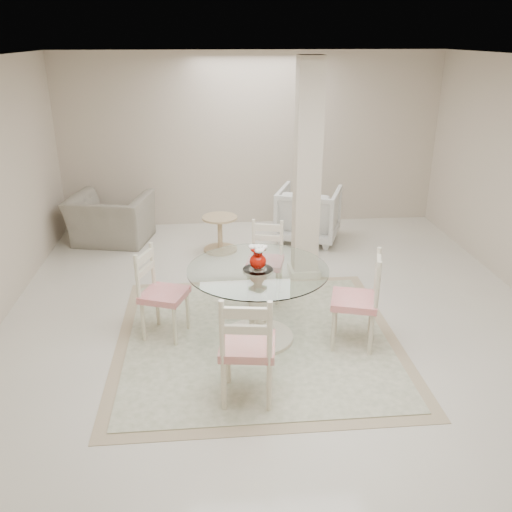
{
  "coord_description": "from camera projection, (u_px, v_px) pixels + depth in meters",
  "views": [
    {
      "loc": [
        -0.71,
        -5.07,
        2.91
      ],
      "look_at": [
        -0.25,
        -0.07,
        0.85
      ],
      "focal_mm": 38.0,
      "sensor_mm": 36.0,
      "label": 1
    }
  ],
  "objects": [
    {
      "name": "column",
      "position": [
        307.0,
        173.0,
        6.56
      ],
      "size": [
        0.3,
        0.3,
        2.7
      ],
      "primitive_type": "cube",
      "color": "beige",
      "rests_on": "ground"
    },
    {
      "name": "ground",
      "position": [
        278.0,
        326.0,
        5.83
      ],
      "size": [
        7.0,
        7.0,
        0.0
      ],
      "primitive_type": "plane",
      "color": "silver",
      "rests_on": "ground"
    },
    {
      "name": "red_vase",
      "position": [
        258.0,
        257.0,
        5.22
      ],
      "size": [
        0.19,
        0.18,
        0.25
      ],
      "color": "#AF0F05",
      "rests_on": "dining_table"
    },
    {
      "name": "dining_chair_south",
      "position": [
        247.0,
        341.0,
        4.4
      ],
      "size": [
        0.52,
        0.52,
        1.14
      ],
      "rotation": [
        0.0,
        0.0,
        3.0
      ],
      "color": "#F6ECCA",
      "rests_on": "ground"
    },
    {
      "name": "area_rug",
      "position": [
        258.0,
        339.0,
        5.57
      ],
      "size": [
        2.87,
        2.87,
        0.02
      ],
      "color": "tan",
      "rests_on": "ground"
    },
    {
      "name": "dining_table",
      "position": [
        258.0,
        305.0,
        5.41
      ],
      "size": [
        1.38,
        1.38,
        0.8
      ],
      "rotation": [
        0.0,
        0.0,
        -0.18
      ],
      "color": "beige",
      "rests_on": "ground"
    },
    {
      "name": "armchair_white",
      "position": [
        309.0,
        214.0,
        8.13
      ],
      "size": [
        1.13,
        1.15,
        0.81
      ],
      "primitive_type": "imported",
      "rotation": [
        0.0,
        0.0,
        2.77
      ],
      "color": "white",
      "rests_on": "ground"
    },
    {
      "name": "side_table",
      "position": [
        220.0,
        235.0,
        7.76
      ],
      "size": [
        0.5,
        0.5,
        0.52
      ],
      "color": "tan",
      "rests_on": "ground"
    },
    {
      "name": "room_shell",
      "position": [
        282.0,
        154.0,
        5.13
      ],
      "size": [
        6.02,
        7.02,
        2.71
      ],
      "color": "beige",
      "rests_on": "ground"
    },
    {
      "name": "dining_chair_north",
      "position": [
        266.0,
        255.0,
        6.3
      ],
      "size": [
        0.49,
        0.49,
        1.01
      ],
      "rotation": [
        0.0,
        0.0,
        -0.25
      ],
      "color": "#EFE5C4",
      "rests_on": "ground"
    },
    {
      "name": "dining_chair_east",
      "position": [
        362.0,
        294.0,
        5.25
      ],
      "size": [
        0.55,
        0.55,
        1.1
      ],
      "rotation": [
        0.0,
        0.0,
        -1.86
      ],
      "color": "beige",
      "rests_on": "ground"
    },
    {
      "name": "recliner_taupe",
      "position": [
        111.0,
        219.0,
        8.05
      ],
      "size": [
        1.29,
        1.18,
        0.72
      ],
      "primitive_type": "imported",
      "rotation": [
        0.0,
        0.0,
        2.93
      ],
      "color": "gray",
      "rests_on": "ground"
    },
    {
      "name": "dining_chair_west",
      "position": [
        158.0,
        287.0,
        5.46
      ],
      "size": [
        0.54,
        0.54,
        1.05
      ],
      "rotation": [
        0.0,
        0.0,
        1.21
      ],
      "color": "beige",
      "rests_on": "ground"
    }
  ]
}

